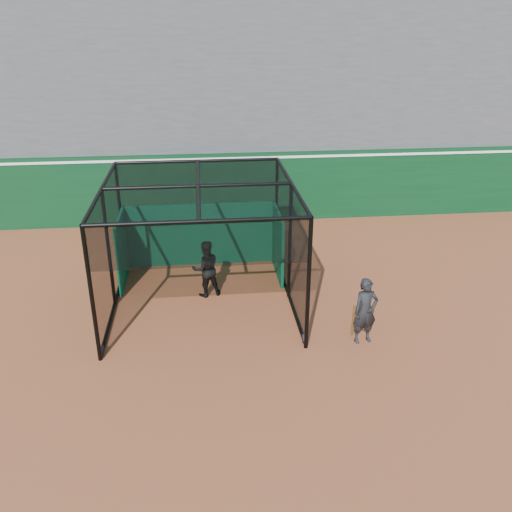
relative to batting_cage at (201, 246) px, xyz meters
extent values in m
plane|color=brown|center=(1.07, -2.41, -1.56)|extent=(120.00, 120.00, 0.00)
cube|color=#093317|center=(1.07, 6.09, -0.31)|extent=(50.00, 0.45, 2.50)
cube|color=white|center=(1.07, 6.09, 0.79)|extent=(50.00, 0.50, 0.08)
cube|color=#4C4C4F|center=(1.07, 9.96, 2.31)|extent=(50.00, 7.85, 7.75)
cube|color=#074F2E|center=(0.00, 2.33, -0.61)|extent=(4.44, 0.10, 1.90)
cylinder|color=black|center=(-2.28, -2.28, -1.45)|extent=(0.08, 0.22, 0.22)
cylinder|color=black|center=(2.28, -2.28, -1.45)|extent=(0.08, 0.22, 0.22)
cylinder|color=black|center=(-2.28, 2.25, -1.45)|extent=(0.08, 0.22, 0.22)
cylinder|color=black|center=(2.28, 2.25, -1.45)|extent=(0.08, 0.22, 0.22)
imported|color=black|center=(0.11, 0.31, -0.79)|extent=(0.88, 0.76, 1.55)
imported|color=black|center=(3.64, -2.34, -0.77)|extent=(0.63, 0.47, 1.57)
cylinder|color=#593819|center=(3.39, -2.29, -1.01)|extent=(0.15, 0.37, 0.98)
camera|label=1|loc=(0.07, -12.67, 5.32)|focal=38.00mm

